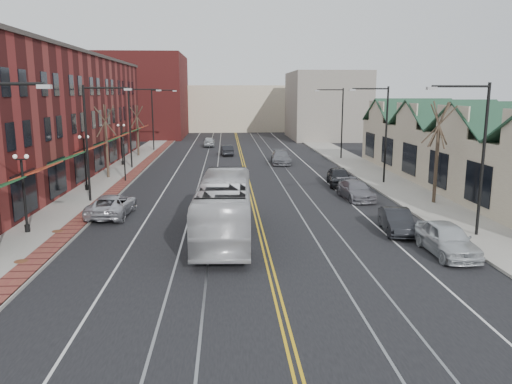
{
  "coord_description": "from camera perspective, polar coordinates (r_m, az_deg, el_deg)",
  "views": [
    {
      "loc": [
        -1.89,
        -19.06,
        7.64
      ],
      "look_at": [
        -0.18,
        9.11,
        2.0
      ],
      "focal_mm": 35.0,
      "sensor_mm": 36.0,
      "label": 1
    }
  ],
  "objects": [
    {
      "name": "tree_left_near",
      "position": [
        46.47,
        -16.73,
        5.73
      ],
      "size": [
        1.78,
        1.37,
        6.48
      ],
      "color": "#382B21",
      "rests_on": "sidewalk_left"
    },
    {
      "name": "lamppost_l_3",
      "position": [
        54.44,
        -15.07,
        5.18
      ],
      "size": [
        0.84,
        0.28,
        4.27
      ],
      "color": "black",
      "rests_on": "sidewalk_left"
    },
    {
      "name": "streetlight_r_1",
      "position": [
        43.13,
        14.12,
        7.49
      ],
      "size": [
        3.33,
        0.25,
        8.0
      ],
      "color": "black",
      "rests_on": "sidewalk_right"
    },
    {
      "name": "tree_left_far",
      "position": [
        62.13,
        -13.39,
        6.97
      ],
      "size": [
        1.66,
        1.28,
        6.02
      ],
      "color": "#382B21",
      "rests_on": "sidewalk_left"
    },
    {
      "name": "parked_car_c",
      "position": [
        36.95,
        11.32,
        0.2
      ],
      "size": [
        2.24,
        4.74,
        1.34
      ],
      "primitive_type": "imported",
      "rotation": [
        0.0,
        0.0,
        0.08
      ],
      "color": "slate",
      "rests_on": "ground"
    },
    {
      "name": "lamppost_l_1",
      "position": [
        29.68,
        -24.96,
        -0.33
      ],
      "size": [
        0.84,
        0.28,
        4.27
      ],
      "color": "black",
      "rests_on": "sidewalk_left"
    },
    {
      "name": "parked_car_d",
      "position": [
        42.16,
        9.46,
        1.74
      ],
      "size": [
        2.22,
        4.58,
        1.51
      ],
      "primitive_type": "imported",
      "rotation": [
        0.0,
        0.0,
        -0.1
      ],
      "color": "black",
      "rests_on": "ground"
    },
    {
      "name": "lamppost_l_2",
      "position": [
        40.92,
        -18.92,
        3.05
      ],
      "size": [
        0.84,
        0.28,
        4.27
      ],
      "color": "black",
      "rests_on": "sidewalk_left"
    },
    {
      "name": "distant_car_left",
      "position": [
        61.97,
        -3.34,
        4.79
      ],
      "size": [
        1.69,
        3.97,
        1.27
      ],
      "primitive_type": "imported",
      "rotation": [
        0.0,
        0.0,
        3.23
      ],
      "color": "black",
      "rests_on": "ground"
    },
    {
      "name": "traffic_signal",
      "position": [
        44.25,
        -14.83,
        4.05
      ],
      "size": [
        0.18,
        0.15,
        3.8
      ],
      "color": "black",
      "rests_on": "sidewalk_left"
    },
    {
      "name": "parked_car_a",
      "position": [
        25.59,
        20.98,
        -5.02
      ],
      "size": [
        1.86,
        4.58,
        1.56
      ],
      "primitive_type": "imported",
      "rotation": [
        0.0,
        0.0,
        0.0
      ],
      "color": "silver",
      "rests_on": "ground"
    },
    {
      "name": "sidewalk_left",
      "position": [
        41.05,
        -17.66,
        0.14
      ],
      "size": [
        4.0,
        120.0,
        0.15
      ],
      "primitive_type": "cube",
      "color": "gray",
      "rests_on": "ground"
    },
    {
      "name": "streetlight_l_3",
      "position": [
        67.73,
        -11.37,
        8.87
      ],
      "size": [
        3.33,
        0.25,
        8.0
      ],
      "color": "black",
      "rests_on": "sidewalk_left"
    },
    {
      "name": "backdrop_left",
      "position": [
        90.17,
        -12.69,
        10.62
      ],
      "size": [
        14.0,
        18.0,
        14.0
      ],
      "primitive_type": "cube",
      "color": "maroon",
      "rests_on": "ground"
    },
    {
      "name": "streetlight_r_2",
      "position": [
        58.57,
        9.4,
        8.59
      ],
      "size": [
        3.33,
        0.25,
        8.0
      ],
      "color": "black",
      "rests_on": "sidewalk_right"
    },
    {
      "name": "backdrop_mid",
      "position": [
        104.12,
        -2.46,
        9.56
      ],
      "size": [
        22.0,
        14.0,
        9.0
      ],
      "primitive_type": "cube",
      "color": "#B7A58D",
      "rests_on": "ground"
    },
    {
      "name": "tree_right_mid",
      "position": [
        36.27,
        20.0,
        4.46
      ],
      "size": [
        1.9,
        1.46,
        6.93
      ],
      "color": "#382B21",
      "rests_on": "sidewalk_right"
    },
    {
      "name": "backdrop_right",
      "position": [
        85.77,
        8.01,
        9.76
      ],
      "size": [
        12.0,
        16.0,
        11.0
      ],
      "primitive_type": "cube",
      "color": "slate",
      "rests_on": "ground"
    },
    {
      "name": "ground",
      "position": [
        20.62,
        2.08,
        -10.45
      ],
      "size": [
        160.0,
        160.0,
        0.0
      ],
      "primitive_type": "plane",
      "color": "black",
      "rests_on": "ground"
    },
    {
      "name": "distant_car_far",
      "position": [
        72.4,
        -5.39,
        5.75
      ],
      "size": [
        1.72,
        4.14,
        1.4
      ],
      "primitive_type": "imported",
      "rotation": [
        0.0,
        0.0,
        3.16
      ],
      "color": "#A9ADB0",
      "rests_on": "ground"
    },
    {
      "name": "parked_car_b",
      "position": [
        28.67,
        15.79,
        -3.22
      ],
      "size": [
        1.87,
        4.16,
        1.32
      ],
      "primitive_type": "imported",
      "rotation": [
        0.0,
        0.0,
        -0.12
      ],
      "color": "black",
      "rests_on": "ground"
    },
    {
      "name": "streetlight_l_1",
      "position": [
        36.33,
        -18.18,
        6.61
      ],
      "size": [
        3.33,
        0.25,
        8.0
      ],
      "color": "black",
      "rests_on": "sidewalk_left"
    },
    {
      "name": "sidewalk_right",
      "position": [
        42.14,
        15.84,
        0.52
      ],
      "size": [
        4.0,
        120.0,
        0.15
      ],
      "primitive_type": "cube",
      "color": "gray",
      "rests_on": "ground"
    },
    {
      "name": "streetlight_l_2",
      "position": [
        51.94,
        -13.75,
        8.09
      ],
      "size": [
        3.33,
        0.25,
        8.0
      ],
      "color": "black",
      "rests_on": "sidewalk_left"
    },
    {
      "name": "manhole_mid",
      "position": [
        25.08,
        -25.27,
        -7.17
      ],
      "size": [
        0.6,
        0.6,
        0.02
      ],
      "primitive_type": "cylinder",
      "color": "#592D19",
      "rests_on": "sidewalk_left"
    },
    {
      "name": "parked_suv",
      "position": [
        32.54,
        -16.15,
        -1.47
      ],
      "size": [
        2.54,
        5.13,
        1.4
      ],
      "primitive_type": "imported",
      "rotation": [
        0.0,
        0.0,
        3.1
      ],
      "color": "#B3B4BB",
      "rests_on": "ground"
    },
    {
      "name": "building_left",
      "position": [
        49.18,
        -24.06,
        7.84
      ],
      "size": [
        10.0,
        50.0,
        11.0
      ],
      "primitive_type": "cube",
      "color": "maroon",
      "rests_on": "ground"
    },
    {
      "name": "manhole_far",
      "position": [
        29.58,
        -21.74,
        -4.18
      ],
      "size": [
        0.6,
        0.6,
        0.02
      ],
      "primitive_type": "cylinder",
      "color": "#592D19",
      "rests_on": "sidewalk_left"
    },
    {
      "name": "building_right",
      "position": [
        44.16,
        23.38,
        3.43
      ],
      "size": [
        8.0,
        36.0,
        4.6
      ],
      "primitive_type": "cube",
      "color": "#B7A58D",
      "rests_on": "ground"
    },
    {
      "name": "distant_car_right",
      "position": [
        54.45,
        2.85,
        3.99
      ],
      "size": [
        2.3,
        5.14,
        1.46
      ],
      "primitive_type": "imported",
      "rotation": [
        0.0,
        0.0,
        -0.05
      ],
      "color": "slate",
      "rests_on": "ground"
    },
    {
      "name": "transit_bus",
      "position": [
        26.77,
        -3.61,
        -1.76
      ],
      "size": [
        3.14,
        11.61,
        3.21
      ],
      "primitive_type": "imported",
      "rotation": [
        0.0,
        0.0,
        3.1
      ],
      "color": "silver",
      "rests_on": "ground"
    },
    {
      "name": "streetlight_r_0",
      "position": [
        28.32,
        23.83,
        5.05
      ],
      "size": [
        3.33,
        0.25,
        8.0
      ],
      "color": "black",
      "rests_on": "sidewalk_right"
    }
  ]
}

